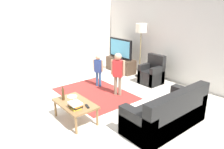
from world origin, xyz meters
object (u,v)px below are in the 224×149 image
at_px(couch, 168,115).
at_px(floor_lamp, 141,31).
at_px(coffee_table, 75,105).
at_px(plate, 72,96).
at_px(book_stack, 75,105).
at_px(tv_remote, 87,106).
at_px(tv_stand, 121,65).
at_px(armchair, 152,74).
at_px(tv, 120,49).
at_px(child_center, 118,70).
at_px(child_near_tv, 98,67).
at_px(bottle, 63,94).

distance_m(couch, floor_lamp, 3.48).
height_order(coffee_table, plate, plate).
distance_m(book_stack, tv_remote, 0.24).
xyz_separation_m(tv_stand, armchair, (1.54, -0.04, 0.05)).
bearing_deg(tv, child_center, -43.09).
height_order(child_near_tv, tv_remote, child_near_tv).
bearing_deg(tv, armchair, -0.69).
distance_m(coffee_table, book_stack, 0.28).
height_order(tv, tv_remote, tv).
height_order(couch, tv_remote, couch).
distance_m(tv, plate, 3.41).
bearing_deg(tv_stand, child_near_tv, -65.31).
bearing_deg(tv_remote, child_center, 131.93).
height_order(coffee_table, bottle, bottle).
distance_m(floor_lamp, child_near_tv, 1.91).
xyz_separation_m(tv, child_near_tv, (0.69, -1.47, -0.26)).
bearing_deg(coffee_table, child_center, 106.19).
xyz_separation_m(tv, plate, (1.70, -2.93, -0.42)).
bearing_deg(tv_stand, couch, -27.05).
bearing_deg(child_near_tv, tv_remote, -41.65).
height_order(coffee_table, tv_remote, tv_remote).
distance_m(floor_lamp, tv_remote, 3.63).
bearing_deg(tv_stand, tv_remote, -51.78).
xyz_separation_m(coffee_table, book_stack, (0.22, -0.12, 0.12)).
distance_m(child_center, book_stack, 1.85).
bearing_deg(book_stack, plate, 157.60).
xyz_separation_m(tv_stand, book_stack, (2.22, -3.16, 0.24)).
bearing_deg(child_near_tv, tv_stand, 114.69).
distance_m(tv, child_near_tv, 1.65).
xyz_separation_m(child_near_tv, coffee_table, (1.32, -1.55, -0.22)).
distance_m(armchair, child_center, 1.48).
relative_size(armchair, coffee_table, 0.90).
relative_size(floor_lamp, bottle, 5.61).
bearing_deg(armchair, plate, -86.87).
distance_m(book_stack, bottle, 0.51).
xyz_separation_m(floor_lamp, plate, (0.89, -3.10, -1.12)).
distance_m(child_near_tv, tv_remote, 2.19).
xyz_separation_m(armchair, floor_lamp, (-0.73, 0.19, 1.25)).
bearing_deg(bottle, tv_remote, 20.14).
relative_size(tv, book_stack, 3.74).
bearing_deg(floor_lamp, tv, -167.96).
xyz_separation_m(couch, bottle, (-1.71, -1.42, 0.26)).
bearing_deg(book_stack, armchair, 102.30).
relative_size(armchair, child_near_tv, 0.91).
height_order(armchair, bottle, armchair).
height_order(tv_stand, book_stack, book_stack).
height_order(coffee_table, book_stack, book_stack).
relative_size(floor_lamp, child_center, 1.51).
bearing_deg(armchair, tv_stand, 178.54).
height_order(tv, floor_lamp, floor_lamp).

